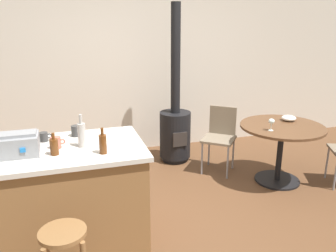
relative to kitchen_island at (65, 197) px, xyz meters
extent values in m
plane|color=brown|center=(1.24, -0.03, -0.47)|extent=(8.80, 8.80, 0.00)
cube|color=beige|center=(1.24, 2.24, 0.88)|extent=(8.00, 0.10, 2.70)
cube|color=olive|center=(0.00, 0.00, -0.02)|extent=(1.35, 0.82, 0.90)
cube|color=beige|center=(0.00, 0.00, 0.45)|extent=(1.41, 0.88, 0.04)
cylinder|color=olive|center=(-0.02, -0.78, 0.15)|extent=(0.32, 0.32, 0.03)
cylinder|color=black|center=(2.58, 0.54, -0.46)|extent=(0.56, 0.56, 0.02)
cylinder|color=black|center=(2.58, 0.54, -0.12)|extent=(0.07, 0.07, 0.71)
cylinder|color=brown|center=(2.58, 0.54, 0.25)|extent=(1.01, 1.01, 0.03)
cylinder|color=gray|center=(3.08, 0.12, -0.25)|extent=(0.02, 0.02, 0.43)
cylinder|color=gray|center=(3.22, 0.43, -0.25)|extent=(0.02, 0.02, 0.43)
cube|color=#7F705B|center=(1.97, 1.03, -0.01)|extent=(0.56, 0.56, 0.03)
cube|color=#7F705B|center=(2.09, 1.18, 0.19)|extent=(0.29, 0.25, 0.40)
cylinder|color=gray|center=(2.21, 1.06, -0.25)|extent=(0.02, 0.02, 0.44)
cylinder|color=gray|center=(1.95, 1.27, -0.25)|extent=(0.02, 0.02, 0.44)
cylinder|color=gray|center=(1.73, 1.01, -0.25)|extent=(0.02, 0.02, 0.44)
cylinder|color=gray|center=(2.00, 0.79, -0.25)|extent=(0.02, 0.02, 0.44)
cylinder|color=black|center=(1.55, 1.58, -0.44)|extent=(0.37, 0.37, 0.06)
cylinder|color=black|center=(1.55, 1.58, -0.08)|extent=(0.44, 0.44, 0.66)
cube|color=#2D2826|center=(1.55, 1.36, -0.08)|extent=(0.20, 0.02, 0.20)
cylinder|color=black|center=(1.55, 1.58, 0.98)|extent=(0.13, 0.13, 1.47)
cube|color=gray|center=(-0.39, -0.06, 0.55)|extent=(0.46, 0.25, 0.16)
cube|color=gray|center=(-0.39, -0.06, 0.64)|extent=(0.44, 0.15, 0.02)
cube|color=blue|center=(-0.27, -0.19, 0.55)|extent=(0.04, 0.01, 0.04)
cylinder|color=#603314|center=(-0.04, -0.15, 0.53)|extent=(0.07, 0.07, 0.13)
cylinder|color=#603314|center=(-0.04, -0.15, 0.62)|extent=(0.03, 0.03, 0.05)
cylinder|color=#B7B2AD|center=(0.19, -0.02, 0.57)|extent=(0.07, 0.07, 0.21)
cylinder|color=#B7B2AD|center=(0.19, -0.02, 0.71)|extent=(0.03, 0.03, 0.08)
cylinder|color=#603314|center=(0.34, -0.23, 0.55)|extent=(0.06, 0.06, 0.16)
cylinder|color=#603314|center=(0.34, -0.23, 0.65)|extent=(0.02, 0.02, 0.06)
cylinder|color=#DB6651|center=(-0.03, 0.00, 0.52)|extent=(0.08, 0.08, 0.10)
torus|color=#DB6651|center=(0.02, 0.00, 0.52)|extent=(0.05, 0.01, 0.05)
cylinder|color=#383838|center=(-0.13, 0.21, 0.51)|extent=(0.07, 0.07, 0.08)
torus|color=#383838|center=(-0.08, 0.21, 0.51)|extent=(0.05, 0.01, 0.05)
cylinder|color=#383838|center=(0.15, 0.28, 0.52)|extent=(0.08, 0.08, 0.10)
torus|color=#383838|center=(0.20, 0.28, 0.52)|extent=(0.05, 0.01, 0.05)
cylinder|color=silver|center=(2.33, 0.42, 0.27)|extent=(0.06, 0.06, 0.00)
cylinder|color=silver|center=(2.33, 0.42, 0.31)|extent=(0.01, 0.01, 0.08)
ellipsoid|color=silver|center=(2.33, 0.42, 0.38)|extent=(0.07, 0.07, 0.06)
ellipsoid|color=white|center=(2.77, 0.70, 0.30)|extent=(0.18, 0.18, 0.07)
camera|label=1|loc=(0.06, -2.91, 1.53)|focal=37.43mm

